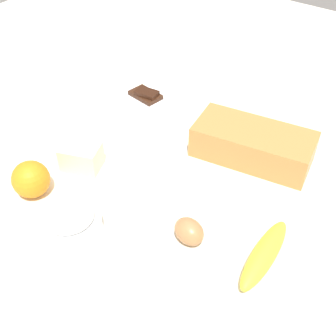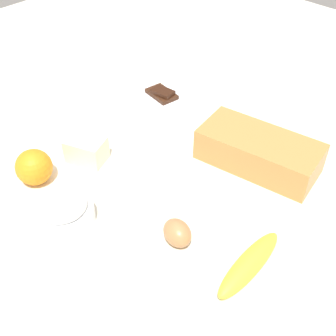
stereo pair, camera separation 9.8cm
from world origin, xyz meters
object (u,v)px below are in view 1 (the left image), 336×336
object	(u,v)px
flour_bowl	(70,221)
sugar_bowl	(162,316)
egg_near_butter	(189,231)
chocolate_plate	(146,97)
loaf_pan	(253,144)
butter_block	(81,157)
banana	(264,254)
orange_fruit	(31,179)

from	to	relation	value
flour_bowl	sugar_bowl	distance (m)	0.28
egg_near_butter	chocolate_plate	world-z (taller)	egg_near_butter
loaf_pan	butter_block	world-z (taller)	loaf_pan
banana	butter_block	world-z (taller)	butter_block
sugar_bowl	orange_fruit	size ratio (longest dim) A/B	1.75
butter_block	chocolate_plate	bearing A→B (deg)	100.73
flour_bowl	butter_block	size ratio (longest dim) A/B	1.41
sugar_bowl	butter_block	bearing A→B (deg)	151.57
chocolate_plate	flour_bowl	bearing A→B (deg)	-68.72
loaf_pan	banana	bearing A→B (deg)	-67.17
flour_bowl	orange_fruit	world-z (taller)	orange_fruit
egg_near_butter	flour_bowl	bearing A→B (deg)	-148.75
flour_bowl	banana	world-z (taller)	flour_bowl
banana	sugar_bowl	bearing A→B (deg)	-108.70
sugar_bowl	banana	world-z (taller)	sugar_bowl
banana	egg_near_butter	bearing A→B (deg)	-164.00
chocolate_plate	orange_fruit	bearing A→B (deg)	-85.38
orange_fruit	flour_bowl	bearing A→B (deg)	-11.62
loaf_pan	chocolate_plate	world-z (taller)	loaf_pan
flour_bowl	chocolate_plate	xyz separation A→B (m)	(-0.19, 0.48, -0.02)
sugar_bowl	butter_block	distance (m)	0.45
flour_bowl	egg_near_butter	size ratio (longest dim) A/B	1.90
loaf_pan	egg_near_butter	bearing A→B (deg)	-95.29
banana	orange_fruit	bearing A→B (deg)	-164.92
loaf_pan	flour_bowl	distance (m)	0.46
egg_near_butter	sugar_bowl	bearing A→B (deg)	-69.09
orange_fruit	chocolate_plate	world-z (taller)	orange_fruit
flour_bowl	chocolate_plate	size ratio (longest dim) A/B	0.97
loaf_pan	sugar_bowl	bearing A→B (deg)	-88.82
sugar_bowl	flour_bowl	bearing A→B (deg)	168.19
butter_block	egg_near_butter	size ratio (longest dim) A/B	1.35
butter_block	chocolate_plate	distance (m)	0.33
butter_block	egg_near_butter	world-z (taller)	butter_block
banana	chocolate_plate	distance (m)	0.62
butter_block	orange_fruit	bearing A→B (deg)	-100.80
butter_block	egg_near_butter	distance (m)	0.33
banana	butter_block	distance (m)	0.47
butter_block	sugar_bowl	bearing A→B (deg)	-28.43
banana	orange_fruit	world-z (taller)	orange_fruit
sugar_bowl	egg_near_butter	xyz separation A→B (m)	(-0.07, 0.18, -0.01)
orange_fruit	loaf_pan	bearing A→B (deg)	50.16
chocolate_plate	sugar_bowl	bearing A→B (deg)	-49.37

